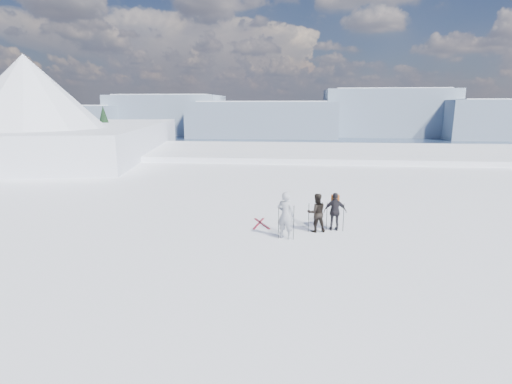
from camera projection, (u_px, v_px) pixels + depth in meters
lake_basin at (302, 213)px, 43.78m from camera, size 820.00×820.00×71.62m
far_mountain_range at (325, 116)px, 453.57m from camera, size 770.00×110.00×53.00m
near_ridge at (68, 182)px, 45.21m from camera, size 31.37×35.68×25.62m
skier_grey at (286, 215)px, 15.39m from camera, size 0.79×0.65×1.86m
skier_dark at (316, 213)px, 16.24m from camera, size 0.90×0.78×1.60m
skier_pack at (335, 212)px, 16.43m from camera, size 0.94×0.41×1.59m
backpack at (336, 186)px, 16.46m from camera, size 0.34×0.20×0.44m
ski_poles at (312, 219)px, 15.98m from camera, size 2.63×1.36×1.35m
skis_loose at (260, 223)px, 17.47m from camera, size 0.85×1.69×0.03m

